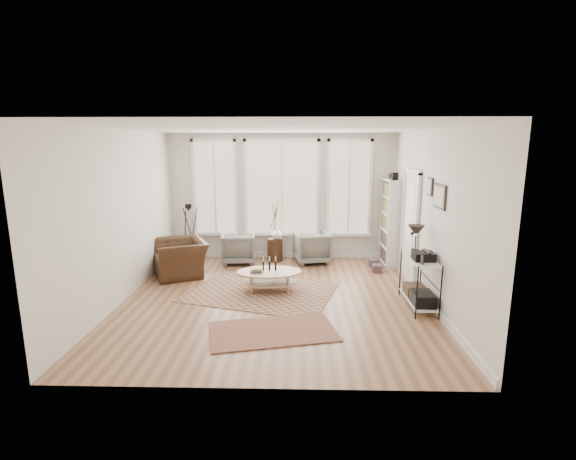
{
  "coord_description": "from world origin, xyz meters",
  "views": [
    {
      "loc": [
        0.39,
        -6.89,
        2.64
      ],
      "look_at": [
        0.2,
        0.6,
        1.1
      ],
      "focal_mm": 26.0,
      "sensor_mm": 36.0,
      "label": 1
    }
  ],
  "objects_px": {
    "armchair_right": "(312,247)",
    "coffee_table": "(269,275)",
    "low_shelf": "(419,277)",
    "accent_chair": "(180,258)",
    "armchair_left": "(239,248)",
    "bookcase": "(391,222)",
    "side_table": "(275,231)"
  },
  "relations": [
    {
      "from": "bookcase",
      "to": "coffee_table",
      "type": "bearing_deg",
      "value": -144.56
    },
    {
      "from": "bookcase",
      "to": "armchair_left",
      "type": "bearing_deg",
      "value": 179.96
    },
    {
      "from": "coffee_table",
      "to": "armchair_left",
      "type": "relative_size",
      "value": 1.65
    },
    {
      "from": "armchair_left",
      "to": "side_table",
      "type": "relative_size",
      "value": 0.51
    },
    {
      "from": "armchair_left",
      "to": "armchair_right",
      "type": "bearing_deg",
      "value": 177.63
    },
    {
      "from": "coffee_table",
      "to": "accent_chair",
      "type": "distance_m",
      "value": 2.1
    },
    {
      "from": "bookcase",
      "to": "side_table",
      "type": "height_order",
      "value": "bookcase"
    },
    {
      "from": "bookcase",
      "to": "armchair_right",
      "type": "distance_m",
      "value": 1.84
    },
    {
      "from": "low_shelf",
      "to": "armchair_right",
      "type": "height_order",
      "value": "low_shelf"
    },
    {
      "from": "coffee_table",
      "to": "armchair_left",
      "type": "distance_m",
      "value": 2.01
    },
    {
      "from": "low_shelf",
      "to": "armchair_left",
      "type": "bearing_deg",
      "value": 142.91
    },
    {
      "from": "coffee_table",
      "to": "armchair_right",
      "type": "height_order",
      "value": "armchair_right"
    },
    {
      "from": "coffee_table",
      "to": "armchair_left",
      "type": "xyz_separation_m",
      "value": [
        -0.82,
        1.84,
        0.05
      ]
    },
    {
      "from": "armchair_right",
      "to": "accent_chair",
      "type": "relative_size",
      "value": 0.7
    },
    {
      "from": "bookcase",
      "to": "coffee_table",
      "type": "relative_size",
      "value": 1.66
    },
    {
      "from": "armchair_right",
      "to": "side_table",
      "type": "bearing_deg",
      "value": -19.91
    },
    {
      "from": "armchair_left",
      "to": "armchair_right",
      "type": "relative_size",
      "value": 0.98
    },
    {
      "from": "accent_chair",
      "to": "armchair_right",
      "type": "bearing_deg",
      "value": 83.72
    },
    {
      "from": "coffee_table",
      "to": "armchair_right",
      "type": "bearing_deg",
      "value": 66.24
    },
    {
      "from": "armchair_left",
      "to": "accent_chair",
      "type": "xyz_separation_m",
      "value": [
        -1.08,
        -0.93,
        0.02
      ]
    },
    {
      "from": "bookcase",
      "to": "low_shelf",
      "type": "xyz_separation_m",
      "value": [
        -0.06,
        -2.52,
        -0.44
      ]
    },
    {
      "from": "side_table",
      "to": "coffee_table",
      "type": "bearing_deg",
      "value": -89.83
    },
    {
      "from": "armchair_left",
      "to": "armchair_right",
      "type": "distance_m",
      "value": 1.66
    },
    {
      "from": "low_shelf",
      "to": "armchair_right",
      "type": "distance_m",
      "value": 3.1
    },
    {
      "from": "coffee_table",
      "to": "bookcase",
      "type": "bearing_deg",
      "value": 35.44
    },
    {
      "from": "armchair_right",
      "to": "coffee_table",
      "type": "bearing_deg",
      "value": 54.49
    },
    {
      "from": "low_shelf",
      "to": "accent_chair",
      "type": "distance_m",
      "value": 4.69
    },
    {
      "from": "bookcase",
      "to": "accent_chair",
      "type": "relative_size",
      "value": 1.85
    },
    {
      "from": "bookcase",
      "to": "armchair_right",
      "type": "bearing_deg",
      "value": 177.57
    },
    {
      "from": "bookcase",
      "to": "side_table",
      "type": "bearing_deg",
      "value": 175.68
    },
    {
      "from": "accent_chair",
      "to": "coffee_table",
      "type": "bearing_deg",
      "value": 37.93
    },
    {
      "from": "side_table",
      "to": "accent_chair",
      "type": "bearing_deg",
      "value": -149.3
    }
  ]
}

